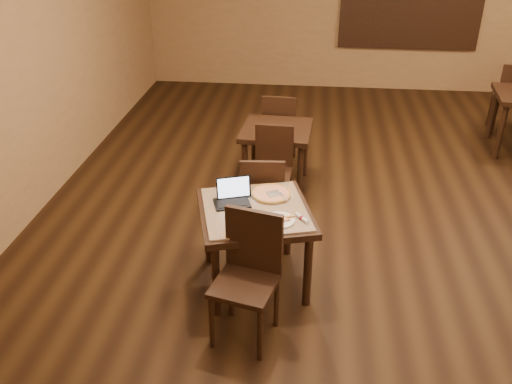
# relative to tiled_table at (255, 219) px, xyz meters

# --- Properties ---
(ground) EXTENTS (10.00, 10.00, 0.00)m
(ground) POSITION_rel_tiled_table_xyz_m (1.50, 0.78, -0.66)
(ground) COLOR black
(ground) RESTS_ON ground
(wall_back) EXTENTS (8.00, 0.02, 3.00)m
(wall_back) POSITION_rel_tiled_table_xyz_m (1.50, 5.78, 0.84)
(wall_back) COLOR #936D4B
(wall_back) RESTS_ON ground
(wall_left) EXTENTS (0.02, 10.00, 3.00)m
(wall_left) POSITION_rel_tiled_table_xyz_m (-2.50, 0.78, 0.84)
(wall_left) COLOR #936D4B
(wall_left) RESTS_ON ground
(tiled_table) EXTENTS (1.13, 1.13, 0.76)m
(tiled_table) POSITION_rel_tiled_table_xyz_m (0.00, 0.00, 0.00)
(tiled_table) COLOR black
(tiled_table) RESTS_ON ground
(chair_main_near) EXTENTS (0.55, 0.55, 1.04)m
(chair_main_near) POSITION_rel_tiled_table_xyz_m (0.02, -0.61, -0.07)
(chair_main_near) COLOR black
(chair_main_near) RESTS_ON ground
(chair_main_far) EXTENTS (0.44, 0.44, 0.96)m
(chair_main_far) POSITION_rel_tiled_table_xyz_m (0.01, 0.62, -0.12)
(chair_main_far) COLOR black
(chair_main_far) RESTS_ON ground
(laptop) EXTENTS (0.35, 0.32, 0.20)m
(laptop) POSITION_rel_tiled_table_xyz_m (-0.20, 0.10, 0.16)
(laptop) COLOR black
(laptop) RESTS_ON tiled_table
(plate) EXTENTS (0.25, 0.25, 0.01)m
(plate) POSITION_rel_tiled_table_xyz_m (0.22, -0.18, 0.11)
(plate) COLOR white
(plate) RESTS_ON tiled_table
(pizza_slice) EXTENTS (0.23, 0.23, 0.02)m
(pizza_slice) POSITION_rel_tiled_table_xyz_m (0.22, -0.18, 0.13)
(pizza_slice) COLOR beige
(pizza_slice) RESTS_ON plate
(pizza_pan) EXTENTS (0.37, 0.37, 0.01)m
(pizza_pan) POSITION_rel_tiled_table_xyz_m (0.12, 0.24, 0.11)
(pizza_pan) COLOR silver
(pizza_pan) RESTS_ON tiled_table
(pizza_whole) EXTENTS (0.35, 0.35, 0.02)m
(pizza_whole) POSITION_rel_tiled_table_xyz_m (0.12, 0.24, 0.12)
(pizza_whole) COLOR beige
(pizza_whole) RESTS_ON pizza_pan
(spatula) EXTENTS (0.22, 0.29, 0.01)m
(spatula) POSITION_rel_tiled_table_xyz_m (0.14, 0.22, 0.13)
(spatula) COLOR silver
(spatula) RESTS_ON pizza_whole
(napkin_roll) EXTENTS (0.12, 0.14, 0.04)m
(napkin_roll) POSITION_rel_tiled_table_xyz_m (0.40, -0.14, 0.12)
(napkin_roll) COLOR white
(napkin_roll) RESTS_ON tiled_table
(other_table_b) EXTENTS (0.83, 0.83, 0.73)m
(other_table_b) POSITION_rel_tiled_table_xyz_m (0.04, 1.87, -0.05)
(other_table_b) COLOR black
(other_table_b) RESTS_ON ground
(other_table_b_chair_near) EXTENTS (0.43, 0.43, 0.95)m
(other_table_b_chair_near) POSITION_rel_tiled_table_xyz_m (0.05, 1.32, -0.12)
(other_table_b_chair_near) COLOR black
(other_table_b_chair_near) RESTS_ON ground
(other_table_b_chair_far) EXTENTS (0.43, 0.43, 0.95)m
(other_table_b_chair_far) POSITION_rel_tiled_table_xyz_m (0.04, 2.42, -0.12)
(other_table_b_chair_far) COLOR black
(other_table_b_chair_far) RESTS_ON ground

